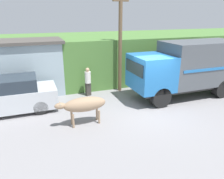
# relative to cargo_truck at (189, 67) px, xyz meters

# --- Properties ---
(ground_plane) EXTENTS (60.00, 60.00, 0.00)m
(ground_plane) POSITION_rel_cargo_truck_xyz_m (-3.00, -1.11, -1.69)
(ground_plane) COLOR gray
(hillside_embankment) EXTENTS (32.00, 6.75, 2.99)m
(hillside_embankment) POSITION_rel_cargo_truck_xyz_m (-3.00, 5.82, -0.19)
(hillside_embankment) COLOR #4C7A38
(hillside_embankment) RESTS_ON ground_plane
(building_backdrop) EXTENTS (6.24, 2.70, 3.08)m
(building_backdrop) POSITION_rel_cargo_truck_xyz_m (-9.42, 3.62, -0.13)
(building_backdrop) COLOR #99ADB7
(building_backdrop) RESTS_ON ground_plane
(cargo_truck) EXTENTS (6.33, 2.26, 3.03)m
(cargo_truck) POSITION_rel_cargo_truck_xyz_m (0.00, 0.00, 0.00)
(cargo_truck) COLOR #2D2D2D
(cargo_truck) RESTS_ON ground_plane
(brown_cow) EXTENTS (2.12, 0.61, 1.20)m
(brown_cow) POSITION_rel_cargo_truck_xyz_m (-6.24, -1.34, -0.81)
(brown_cow) COLOR #9E7F60
(brown_cow) RESTS_ON ground_plane
(parked_suv) EXTENTS (4.28, 1.82, 1.67)m
(parked_suv) POSITION_rel_cargo_truck_xyz_m (-9.21, 1.08, -0.88)
(parked_suv) COLOR silver
(parked_suv) RESTS_ON ground_plane
(pedestrian_on_hill) EXTENTS (0.42, 0.42, 1.62)m
(pedestrian_on_hill) POSITION_rel_cargo_truck_xyz_m (-5.23, 1.94, -0.80)
(pedestrian_on_hill) COLOR #38332D
(pedestrian_on_hill) RESTS_ON ground_plane
(utility_pole) EXTENTS (0.90, 0.21, 5.81)m
(utility_pole) POSITION_rel_cargo_truck_xyz_m (-3.21, 2.15, 1.34)
(utility_pole) COLOR brown
(utility_pole) RESTS_ON ground_plane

